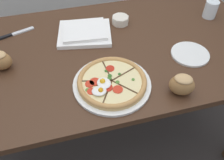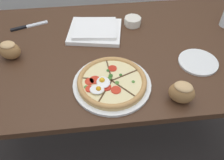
# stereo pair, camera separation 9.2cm
# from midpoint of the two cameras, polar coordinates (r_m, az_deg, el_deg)

# --- Properties ---
(ground_plane) EXTENTS (12.00, 12.00, 0.00)m
(ground_plane) POSITION_cam_midpoint_polar(r_m,az_deg,el_deg) (1.71, -2.34, -13.08)
(ground_plane) COLOR #2D2826
(dining_table) EXTENTS (1.53, 0.82, 0.78)m
(dining_table) POSITION_cam_midpoint_polar(r_m,az_deg,el_deg) (1.18, -3.33, 3.64)
(dining_table) COLOR #422819
(dining_table) RESTS_ON ground_plane
(pizza) EXTENTS (0.31, 0.31, 0.05)m
(pizza) POSITION_cam_midpoint_polar(r_m,az_deg,el_deg) (0.93, -2.90, -0.68)
(pizza) COLOR white
(pizza) RESTS_ON dining_table
(ramekin_bowl) EXTENTS (0.09, 0.09, 0.04)m
(ramekin_bowl) POSITION_cam_midpoint_polar(r_m,az_deg,el_deg) (1.26, -0.12, 14.18)
(ramekin_bowl) COLOR silver
(ramekin_bowl) RESTS_ON dining_table
(napkin_folded) EXTENTS (0.29, 0.26, 0.04)m
(napkin_folded) POSITION_cam_midpoint_polar(r_m,az_deg,el_deg) (1.20, -8.87, 11.19)
(napkin_folded) COLOR white
(napkin_folded) RESTS_ON dining_table
(bread_piece_mid) EXTENTS (0.12, 0.11, 0.09)m
(bread_piece_mid) POSITION_cam_midpoint_polar(r_m,az_deg,el_deg) (0.91, 13.76, -1.18)
(bread_piece_mid) COLOR olive
(bread_piece_mid) RESTS_ON dining_table
(bread_piece_far) EXTENTS (0.11, 0.09, 0.08)m
(bread_piece_far) POSITION_cam_midpoint_polar(r_m,az_deg,el_deg) (1.11, -27.53, 4.10)
(bread_piece_far) COLOR olive
(bread_piece_far) RESTS_ON dining_table
(knife_main) EXTENTS (0.19, 0.08, 0.01)m
(knife_main) POSITION_cam_midpoint_polar(r_m,az_deg,el_deg) (1.31, -24.31, 10.02)
(knife_main) COLOR silver
(knife_main) RESTS_ON dining_table
(water_glass) EXTENTS (0.07, 0.07, 0.09)m
(water_glass) POSITION_cam_midpoint_polar(r_m,az_deg,el_deg) (1.39, 20.83, 15.36)
(water_glass) COLOR white
(water_glass) RESTS_ON dining_table
(side_saucer) EXTENTS (0.17, 0.17, 0.01)m
(side_saucer) POSITION_cam_midpoint_polar(r_m,az_deg,el_deg) (1.11, 16.04, 5.91)
(side_saucer) COLOR white
(side_saucer) RESTS_ON dining_table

